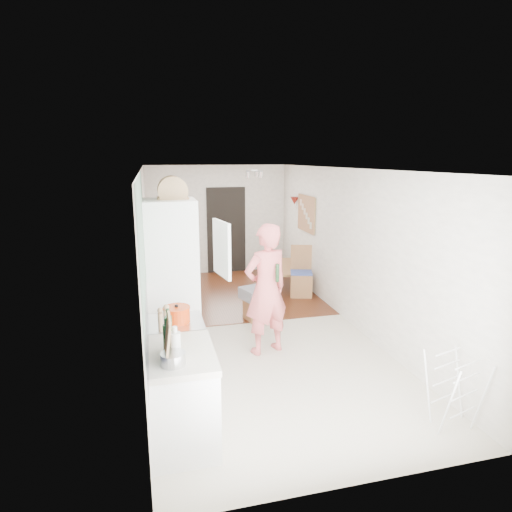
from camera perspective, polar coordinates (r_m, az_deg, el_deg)
name	(u,v)px	position (r m, az deg, el deg)	size (l,w,h in m)	color
room_shell	(253,251)	(6.57, -0.42, 0.61)	(3.20, 7.00, 2.50)	white
floor	(253,327)	(6.95, -0.40, -9.51)	(3.20, 7.00, 0.01)	beige
wood_floor_overlay	(231,293)	(8.65, -3.29, -4.90)	(3.20, 3.30, 0.01)	#592214
sage_wall_panel	(143,242)	(4.32, -14.89, 1.76)	(0.02, 3.00, 1.30)	slate
tile_splashback	(147,331)	(3.99, -14.31, -9.65)	(0.02, 1.90, 0.50)	black
doorway_recess	(226,230)	(10.01, -3.98, 3.41)	(0.90, 0.04, 2.00)	black
base_cabinet	(183,399)	(4.32, -9.77, -18.29)	(0.60, 0.90, 0.86)	white
worktop	(181,354)	(4.10, -10.02, -12.78)	(0.62, 0.92, 0.06)	beige
range_cooker	(177,362)	(4.97, -10.46, -13.76)	(0.60, 0.60, 0.88)	white
cooker_top	(175,323)	(4.78, -10.68, -8.83)	(0.60, 0.60, 0.04)	#B9B9BB
fridge_housing	(172,282)	(5.69, -11.09, -3.42)	(0.66, 0.66, 2.15)	white
fridge_door	(222,249)	(5.35, -4.60, 0.98)	(0.56, 0.04, 0.70)	white
fridge_interior	(195,245)	(5.60, -8.13, 1.44)	(0.02, 0.52, 0.66)	white
pinboard	(307,214)	(8.78, 6.75, 5.64)	(0.03, 0.90, 0.70)	tan
pinboard_frame	(306,214)	(8.77, 6.66, 5.63)	(0.01, 0.94, 0.74)	olive
wall_sconce	(294,201)	(9.35, 5.15, 7.35)	(0.18, 0.18, 0.16)	maroon
person	(266,278)	(5.79, 1.37, -2.93)	(0.78, 0.51, 2.15)	#E66768
dining_table	(288,278)	(8.92, 4.24, -3.01)	(1.17, 0.65, 0.41)	olive
dining_chair	(301,272)	(8.37, 6.06, -2.10)	(0.41, 0.41, 0.98)	olive
stool	(254,309)	(7.20, -0.22, -7.07)	(0.29, 0.29, 0.38)	olive
grey_drape	(255,293)	(7.07, -0.08, -5.01)	(0.42, 0.42, 0.19)	gray
drying_rack	(454,391)	(4.89, 24.93, -16.05)	(0.39, 0.36, 0.77)	white
bread_bin	(172,191)	(5.56, -11.09, 8.55)	(0.39, 0.37, 0.20)	tan
red_casserole	(177,314)	(4.74, -10.53, -7.67)	(0.29, 0.29, 0.17)	red
steel_pan	(173,359)	(3.84, -10.98, -13.30)	(0.22, 0.22, 0.11)	#B9B9BB
held_bottle	(277,273)	(5.69, 2.86, -2.25)	(0.05, 0.05, 0.24)	#1B3B1D
bottle_a	(167,339)	(4.04, -11.84, -10.72)	(0.06, 0.06, 0.27)	#1B3B1D
bottle_b	(169,331)	(4.14, -11.56, -9.83)	(0.07, 0.07, 0.30)	#1B3B1D
bottle_c	(176,345)	(3.93, -10.68, -11.60)	(0.10, 0.10, 0.24)	silver
pepper_mill_front	(161,322)	(4.53, -12.60, -8.58)	(0.05, 0.05, 0.20)	tan
pepper_mill_back	(167,320)	(4.53, -11.80, -8.39)	(0.06, 0.06, 0.22)	tan
chopping_boards	(167,339)	(3.87, -11.73, -10.75)	(0.04, 0.29, 0.40)	tan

